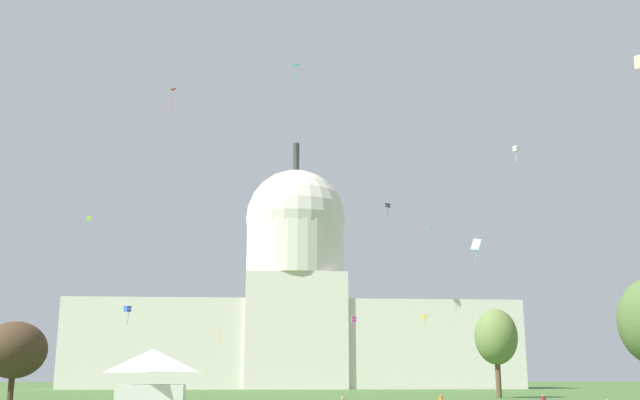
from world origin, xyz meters
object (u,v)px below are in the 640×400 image
object	(u,v)px
tree_west_far	(15,350)
kite_gold_low	(424,317)
kite_yellow_mid	(639,68)
kite_green_mid	(433,230)
kite_red_high	(171,92)
kite_white_high	(516,149)
kite_blue_low	(127,309)
kite_turquoise_high	(298,69)
tree_east_mid	(496,337)
capitol_building	(295,309)
kite_black_high	(388,205)
kite_cyan_low	(476,245)
kite_magenta_low	(354,319)
kite_lime_mid	(89,218)
event_tent	(152,379)
kite_orange_low	(222,334)

from	to	relation	value
tree_west_far	kite_gold_low	bearing A→B (deg)	53.38
kite_yellow_mid	kite_green_mid	distance (m)	81.09
kite_red_high	kite_white_high	size ratio (longest dim) A/B	1.28
kite_blue_low	kite_turquoise_high	bearing A→B (deg)	76.14
tree_east_mid	kite_turquoise_high	world-z (taller)	kite_turquoise_high
kite_turquoise_high	kite_green_mid	distance (m)	55.76
capitol_building	kite_black_high	world-z (taller)	capitol_building
kite_cyan_low	kite_magenta_low	bearing A→B (deg)	178.91
kite_lime_mid	kite_blue_low	xyz separation A→B (m)	(6.21, 4.61, -14.12)
kite_white_high	kite_yellow_mid	bearing A→B (deg)	141.83
event_tent	kite_yellow_mid	size ratio (longest dim) A/B	1.50
capitol_building	kite_black_high	size ratio (longest dim) A/B	35.34
tree_east_mid	kite_red_high	world-z (taller)	kite_red_high
kite_white_high	kite_black_high	bearing A→B (deg)	-18.54
kite_gold_low	kite_turquoise_high	size ratio (longest dim) A/B	1.02
kite_gold_low	kite_black_high	bearing A→B (deg)	141.44
capitol_building	event_tent	world-z (taller)	capitol_building
kite_green_mid	kite_magenta_low	bearing A→B (deg)	35.00
tree_east_mid	kite_magenta_low	bearing A→B (deg)	120.41
kite_magenta_low	kite_yellow_mid	xyz separation A→B (m)	(13.66, -90.75, 14.50)
kite_blue_low	tree_west_far	bearing A→B (deg)	31.72
kite_black_high	kite_lime_mid	bearing A→B (deg)	1.29
kite_orange_low	kite_green_mid	xyz separation A→B (m)	(40.32, -14.26, 19.21)
tree_east_mid	kite_lime_mid	distance (m)	67.78
tree_west_far	kite_green_mid	size ratio (longest dim) A/B	5.04
event_tent	kite_magenta_low	xyz separation A→B (m)	(28.53, 71.82, 11.21)
kite_lime_mid	kite_cyan_low	bearing A→B (deg)	177.30
kite_magenta_low	kite_yellow_mid	distance (m)	92.91
kite_magenta_low	kite_green_mid	world-z (taller)	kite_green_mid
tree_east_mid	kite_magenta_low	world-z (taller)	kite_magenta_low
kite_white_high	tree_west_far	bearing A→B (deg)	86.52
event_tent	tree_east_mid	xyz separation A→B (m)	(47.15, 40.10, 6.23)
event_tent	kite_black_high	distance (m)	119.60
tree_east_mid	kite_white_high	distance (m)	31.43
kite_gold_low	kite_turquoise_high	xyz separation A→B (m)	(-32.82, -78.58, 26.11)
capitol_building	kite_yellow_mid	bearing A→B (deg)	-81.02
kite_cyan_low	capitol_building	bearing A→B (deg)	-179.00
tree_east_mid	kite_yellow_mid	distance (m)	62.35
kite_blue_low	kite_black_high	bearing A→B (deg)	174.11
kite_red_high	kite_yellow_mid	size ratio (longest dim) A/B	0.76
kite_red_high	event_tent	bearing A→B (deg)	-21.23
kite_turquoise_high	kite_blue_low	distance (m)	51.33
kite_red_high	kite_magenta_low	bearing A→B (deg)	95.31
kite_lime_mid	capitol_building	bearing A→B (deg)	-80.12
event_tent	kite_turquoise_high	xyz separation A→B (m)	(14.71, 15.51, 39.63)
kite_red_high	kite_blue_low	bearing A→B (deg)	-124.95
kite_orange_low	kite_white_high	bearing A→B (deg)	-167.55
event_tent	kite_magenta_low	distance (m)	78.09
kite_cyan_low	kite_gold_low	bearing A→B (deg)	165.43
capitol_building	kite_orange_low	xyz separation A→B (m)	(-16.64, -50.35, -9.59)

